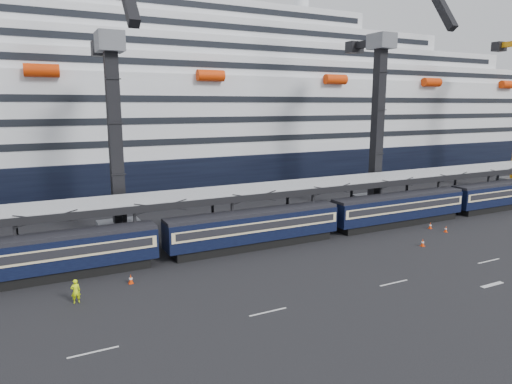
{
  "coord_description": "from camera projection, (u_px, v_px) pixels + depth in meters",
  "views": [
    {
      "loc": [
        -28.66,
        -30.91,
        14.7
      ],
      "look_at": [
        -7.85,
        10.0,
        5.89
      ],
      "focal_mm": 32.0,
      "sensor_mm": 36.0,
      "label": 1
    }
  ],
  "objects": [
    {
      "name": "ground",
      "position": [
        379.0,
        265.0,
        42.59
      ],
      "size": [
        260.0,
        260.0,
        0.0
      ],
      "primitive_type": "plane",
      "color": "black",
      "rests_on": "ground"
    },
    {
      "name": "lane_markings",
      "position": [
        487.0,
        268.0,
        41.64
      ],
      "size": [
        111.0,
        4.27,
        0.02
      ],
      "color": "beige",
      "rests_on": "ground"
    },
    {
      "name": "train",
      "position": [
        283.0,
        223.0,
        48.86
      ],
      "size": [
        133.05,
        3.0,
        4.05
      ],
      "color": "black",
      "rests_on": "ground"
    },
    {
      "name": "canopy",
      "position": [
        300.0,
        186.0,
        53.85
      ],
      "size": [
        130.0,
        6.25,
        5.53
      ],
      "color": "gray",
      "rests_on": "ground"
    },
    {
      "name": "cruise_ship",
      "position": [
        198.0,
        118.0,
        80.04
      ],
      "size": [
        214.09,
        28.84,
        34.0
      ],
      "color": "black",
      "rests_on": "ground"
    },
    {
      "name": "crane_dark_near",
      "position": [
        116.0,
        132.0,
        47.71
      ],
      "size": [
        4.5,
        17.75,
        35.08
      ],
      "color": "#53565C",
      "rests_on": "ground"
    },
    {
      "name": "crane_dark_mid",
      "position": [
        380.0,
        115.0,
        62.14
      ],
      "size": [
        4.5,
        18.24,
        39.64
      ],
      "color": "#53565C",
      "rests_on": "ground"
    },
    {
      "name": "worker",
      "position": [
        76.0,
        291.0,
        34.19
      ],
      "size": [
        0.7,
        0.48,
        1.87
      ],
      "primitive_type": "imported",
      "rotation": [
        0.0,
        0.0,
        3.18
      ],
      "color": "#DAFF0D",
      "rests_on": "ground"
    },
    {
      "name": "traffic_cone_c",
      "position": [
        131.0,
        279.0,
        38.02
      ],
      "size": [
        0.41,
        0.41,
        0.82
      ],
      "color": "red",
      "rests_on": "ground"
    },
    {
      "name": "traffic_cone_d",
      "position": [
        423.0,
        242.0,
        48.05
      ],
      "size": [
        0.41,
        0.41,
        0.83
      ],
      "color": "red",
      "rests_on": "ground"
    },
    {
      "name": "traffic_cone_e",
      "position": [
        446.0,
        229.0,
        53.41
      ],
      "size": [
        0.37,
        0.37,
        0.74
      ],
      "color": "red",
      "rests_on": "ground"
    },
    {
      "name": "traffic_cone_f",
      "position": [
        430.0,
        225.0,
        54.91
      ],
      "size": [
        0.39,
        0.39,
        0.77
      ],
      "color": "red",
      "rests_on": "ground"
    }
  ]
}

